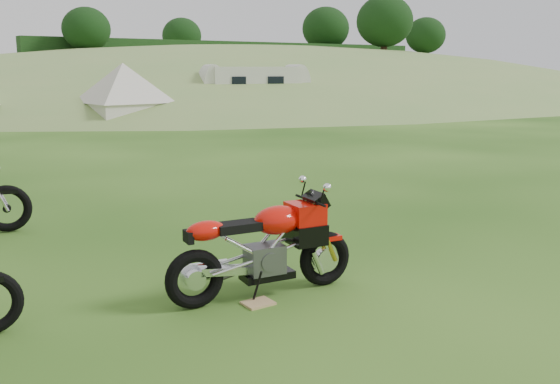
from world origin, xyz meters
TOP-DOWN VIEW (x-y plane):
  - ground at (0.00, 0.00)m, footprint 120.00×120.00m
  - hillside at (24.00, 40.00)m, footprint 80.00×64.00m
  - hedgerow at (24.00, 40.00)m, footprint 36.00×1.20m
  - sport_motorcycle at (-0.81, -0.23)m, footprint 1.96×0.74m
  - plywood_board at (-0.97, -0.40)m, footprint 0.29×0.23m
  - tent_mid at (5.15, 18.93)m, footprint 3.10×3.10m
  - caravan at (11.48, 19.26)m, footprint 5.39×3.60m

SIDE VIEW (x-z plane):
  - ground at x=0.00m, z-range 0.00..0.00m
  - hillside at x=24.00m, z-range -4.00..4.00m
  - hedgerow at x=24.00m, z-range -4.30..4.30m
  - plywood_board at x=-0.97m, z-range 0.00..0.02m
  - sport_motorcycle at x=-0.81m, z-range 0.00..1.15m
  - caravan at x=11.48m, z-range 0.00..2.32m
  - tent_mid at x=5.15m, z-range 0.00..2.50m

